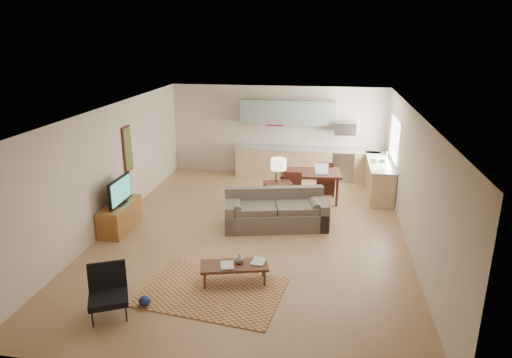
% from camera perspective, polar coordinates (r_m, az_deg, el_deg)
% --- Properties ---
extents(room, '(9.00, 9.00, 9.00)m').
position_cam_1_polar(room, '(9.64, -0.28, 0.59)').
color(room, '#966F47').
rests_on(room, ground).
extents(kitchen_counter_back, '(4.26, 0.64, 0.92)m').
position_cam_1_polar(kitchen_counter_back, '(13.79, 6.25, 2.01)').
color(kitchen_counter_back, tan).
rests_on(kitchen_counter_back, ground).
extents(kitchen_counter_right, '(0.64, 2.26, 0.92)m').
position_cam_1_polar(kitchen_counter_right, '(12.73, 15.11, 0.11)').
color(kitchen_counter_right, tan).
rests_on(kitchen_counter_right, ground).
extents(kitchen_range, '(0.62, 0.62, 0.90)m').
position_cam_1_polar(kitchen_range, '(13.79, 10.82, 1.75)').
color(kitchen_range, '#A5A8AD').
rests_on(kitchen_range, ground).
extents(kitchen_microwave, '(0.62, 0.40, 0.35)m').
position_cam_1_polar(kitchen_microwave, '(13.55, 11.09, 6.24)').
color(kitchen_microwave, '#A5A8AD').
rests_on(kitchen_microwave, room).
extents(upper_cabinets, '(2.80, 0.34, 0.70)m').
position_cam_1_polar(upper_cabinets, '(13.65, 3.96, 8.32)').
color(upper_cabinets, gray).
rests_on(upper_cabinets, room).
extents(window_right, '(0.02, 1.40, 1.05)m').
position_cam_1_polar(window_right, '(12.49, 16.89, 4.81)').
color(window_right, white).
rests_on(window_right, room).
extents(wall_art_left, '(0.06, 0.42, 1.10)m').
position_cam_1_polar(wall_art_left, '(11.35, -15.75, 3.64)').
color(wall_art_left, olive).
rests_on(wall_art_left, room).
extents(triptych, '(1.70, 0.04, 0.50)m').
position_cam_1_polar(triptych, '(13.86, 2.33, 7.66)').
color(triptych, beige).
rests_on(triptych, room).
extents(rug, '(2.53, 1.92, 0.02)m').
position_cam_1_polar(rug, '(8.03, -5.48, -13.83)').
color(rug, brown).
rests_on(rug, floor).
extents(sofa, '(2.55, 1.53, 0.83)m').
position_cam_1_polar(sofa, '(10.28, 2.47, -3.85)').
color(sofa, brown).
rests_on(sofa, floor).
extents(coffee_table, '(1.27, 0.75, 0.36)m').
position_cam_1_polar(coffee_table, '(8.19, -2.73, -11.71)').
color(coffee_table, '#482817').
rests_on(coffee_table, floor).
extents(book_a, '(0.37, 0.41, 0.03)m').
position_cam_1_polar(book_a, '(8.05, -4.43, -10.76)').
color(book_a, maroon).
rests_on(book_a, coffee_table).
extents(book_b, '(0.31, 0.37, 0.02)m').
position_cam_1_polar(book_b, '(8.20, -0.44, -10.16)').
color(book_b, navy).
rests_on(book_b, coffee_table).
extents(vase, '(0.18, 0.18, 0.17)m').
position_cam_1_polar(vase, '(8.11, -2.09, -9.92)').
color(vase, black).
rests_on(vase, coffee_table).
extents(armchair, '(0.91, 0.91, 0.78)m').
position_cam_1_polar(armchair, '(7.59, -18.02, -13.43)').
color(armchair, black).
rests_on(armchair, floor).
extents(tv_credenza, '(0.50, 1.31, 0.60)m').
position_cam_1_polar(tv_credenza, '(10.63, -16.62, -4.51)').
color(tv_credenza, brown).
rests_on(tv_credenza, floor).
extents(tv, '(0.10, 1.01, 0.60)m').
position_cam_1_polar(tv, '(10.40, -16.66, -1.45)').
color(tv, black).
rests_on(tv, tv_credenza).
extents(console_table, '(0.76, 0.63, 0.76)m').
position_cam_1_polar(console_table, '(11.12, 2.77, -2.29)').
color(console_table, '#3B1A12').
rests_on(console_table, floor).
extents(table_lamp, '(0.46, 0.46, 0.61)m').
position_cam_1_polar(table_lamp, '(10.90, 2.83, 1.10)').
color(table_lamp, beige).
rests_on(table_lamp, console_table).
extents(dining_table, '(1.65, 1.05, 0.79)m').
position_cam_1_polar(dining_table, '(11.92, 6.68, -0.92)').
color(dining_table, '#3B1A12').
rests_on(dining_table, floor).
extents(dining_chair_near, '(0.46, 0.48, 0.93)m').
position_cam_1_polar(dining_chair_near, '(11.23, 4.51, -1.66)').
color(dining_chair_near, '#3B1A12').
rests_on(dining_chair_near, floor).
extents(dining_chair_far, '(0.45, 0.47, 0.92)m').
position_cam_1_polar(dining_chair_far, '(12.57, 8.64, 0.32)').
color(dining_chair_far, '#3B1A12').
rests_on(dining_chair_far, floor).
extents(laptop, '(0.36, 0.29, 0.25)m').
position_cam_1_polar(laptop, '(11.65, 8.28, 1.26)').
color(laptop, '#A5A8AD').
rests_on(laptop, dining_table).
extents(soap_bottle, '(0.10, 0.10, 0.19)m').
position_cam_1_polar(soap_bottle, '(12.41, 14.93, 2.34)').
color(soap_bottle, beige).
rests_on(soap_bottle, kitchen_counter_right).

